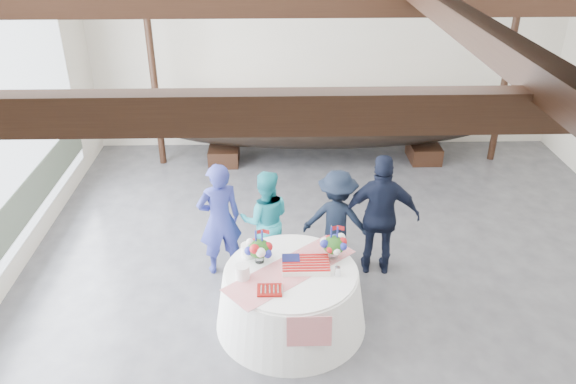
{
  "coord_description": "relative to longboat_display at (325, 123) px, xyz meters",
  "views": [
    {
      "loc": [
        -1.15,
        -5.76,
        5.08
      ],
      "look_at": [
        -0.96,
        1.41,
        1.22
      ],
      "focal_mm": 35.0,
      "sensor_mm": 36.0,
      "label": 1
    }
  ],
  "objects": [
    {
      "name": "floor",
      "position": [
        0.08,
        -5.08,
        -0.85
      ],
      "size": [
        10.0,
        12.0,
        0.01
      ],
      "primitive_type": "cube",
      "color": "#3D3D42",
      "rests_on": "ground"
    },
    {
      "name": "wall_back",
      "position": [
        0.08,
        0.92,
        1.4
      ],
      "size": [
        10.0,
        0.02,
        4.5
      ],
      "primitive_type": "cube",
      "color": "silver",
      "rests_on": "ground"
    },
    {
      "name": "longboat_display",
      "position": [
        0.0,
        0.0,
        0.0
      ],
      "size": [
        7.08,
        1.42,
        1.33
      ],
      "color": "black",
      "rests_on": "ground"
    },
    {
      "name": "banquet_table",
      "position": [
        -0.87,
        -5.06,
        -0.42
      ],
      "size": [
        1.98,
        1.98,
        0.85
      ],
      "color": "white",
      "rests_on": "ground"
    },
    {
      "name": "tabletop_items",
      "position": [
        -0.85,
        -4.91,
        0.15
      ],
      "size": [
        1.75,
        1.6,
        0.4
      ],
      "color": "red",
      "rests_on": "banquet_table"
    },
    {
      "name": "guest_woman_blue",
      "position": [
        -1.87,
        -3.85,
        0.04
      ],
      "size": [
        0.75,
        0.61,
        1.77
      ],
      "primitive_type": "imported",
      "rotation": [
        0.0,
        0.0,
        3.48
      ],
      "color": "navy",
      "rests_on": "ground"
    },
    {
      "name": "guest_woman_teal",
      "position": [
        -1.21,
        -3.72,
        -0.06
      ],
      "size": [
        0.79,
        0.63,
        1.57
      ],
      "primitive_type": "imported",
      "rotation": [
        0.0,
        0.0,
        3.18
      ],
      "color": "teal",
      "rests_on": "ground"
    },
    {
      "name": "guest_man_left",
      "position": [
        -0.15,
        -3.76,
        -0.06
      ],
      "size": [
        1.13,
        0.81,
        1.58
      ],
      "primitive_type": "imported",
      "rotation": [
        0.0,
        0.0,
        2.91
      ],
      "color": "black",
      "rests_on": "ground"
    },
    {
      "name": "guest_man_right",
      "position": [
        0.46,
        -3.92,
        0.1
      ],
      "size": [
        1.15,
        0.57,
        1.89
      ],
      "primitive_type": "imported",
      "rotation": [
        0.0,
        0.0,
        3.04
      ],
      "color": "black",
      "rests_on": "ground"
    }
  ]
}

